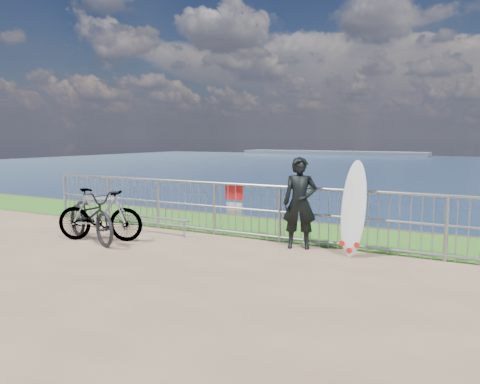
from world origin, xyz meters
The scene contains 8 objects.
grass_strip centered at (0.00, 2.70, 0.01)m, with size 120.00×120.00×0.00m, color #2D6C1D.
seascape centered at (-43.75, 147.49, -4.03)m, with size 260.00×260.00×5.00m.
railing centered at (0.02, 1.60, 0.58)m, with size 10.06×0.10×1.13m.
surfer centered at (1.52, 1.33, 0.85)m, with size 0.62×0.41×1.70m, color black.
surfboard centered at (2.53, 1.26, 0.77)m, with size 0.46×0.42×1.67m.
bicycle_near centered at (-2.33, -0.10, 0.52)m, with size 0.69×1.97×1.03m, color black.
bicycle_far centered at (-2.20, 0.02, 0.52)m, with size 0.49×1.75×1.05m, color black.
bike_rack centered at (-1.69, 1.04, 0.31)m, with size 1.81×0.05×0.38m.
Camera 1 is at (4.62, -6.70, 2.07)m, focal length 35.00 mm.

